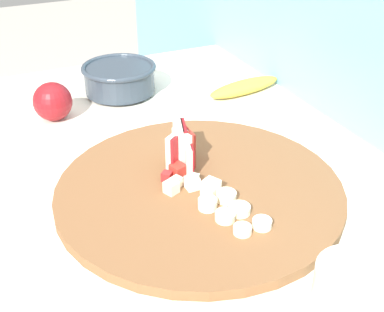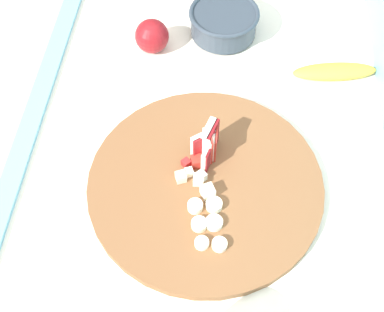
# 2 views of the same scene
# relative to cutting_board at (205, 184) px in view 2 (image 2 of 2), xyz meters

# --- Properties ---
(tiled_countertop) EXTENTS (1.11, 0.71, 0.95)m
(tiled_countertop) POSITION_rel_cutting_board_xyz_m (-0.04, -0.02, -0.48)
(tiled_countertop) COLOR silver
(tiled_countertop) RESTS_ON ground
(tile_backsplash) EXTENTS (2.40, 0.04, 1.34)m
(tile_backsplash) POSITION_rel_cutting_board_xyz_m (-0.04, 0.35, -0.27)
(tile_backsplash) COLOR #6BADC6
(tile_backsplash) RESTS_ON ground
(cutting_board) EXTENTS (0.42, 0.42, 0.02)m
(cutting_board) POSITION_rel_cutting_board_xyz_m (0.00, 0.00, 0.00)
(cutting_board) COLOR brown
(cutting_board) RESTS_ON tiled_countertop
(apple_wedge_fan) EXTENTS (0.08, 0.05, 0.07)m
(apple_wedge_fan) POSITION_rel_cutting_board_xyz_m (-0.06, 0.00, 0.04)
(apple_wedge_fan) COLOR maroon
(apple_wedge_fan) RESTS_ON cutting_board
(apple_dice_pile) EXTENTS (0.09, 0.08, 0.02)m
(apple_dice_pile) POSITION_rel_cutting_board_xyz_m (-0.00, -0.02, 0.02)
(apple_dice_pile) COLOR beige
(apple_dice_pile) RESTS_ON cutting_board
(banana_slice_rows) EXTENTS (0.10, 0.07, 0.01)m
(banana_slice_rows) POSITION_rel_cutting_board_xyz_m (0.08, 0.01, 0.01)
(banana_slice_rows) COLOR white
(banana_slice_rows) RESTS_ON cutting_board
(ceramic_bowl) EXTENTS (0.15, 0.15, 0.06)m
(ceramic_bowl) POSITION_rel_cutting_board_xyz_m (-0.40, 0.01, 0.03)
(ceramic_bowl) COLOR #2D3842
(ceramic_bowl) RESTS_ON tiled_countertop
(banana_peel) EXTENTS (0.07, 0.18, 0.03)m
(banana_peel) POSITION_rel_cutting_board_xyz_m (-0.30, 0.25, 0.01)
(banana_peel) COLOR gold
(banana_peel) RESTS_ON tiled_countertop
(whole_apple) EXTENTS (0.07, 0.07, 0.07)m
(whole_apple) POSITION_rel_cutting_board_xyz_m (-0.34, -0.14, 0.03)
(whole_apple) COLOR maroon
(whole_apple) RESTS_ON tiled_countertop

